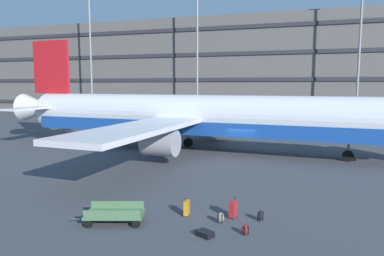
{
  "coord_description": "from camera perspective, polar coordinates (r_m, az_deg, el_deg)",
  "views": [
    {
      "loc": [
        5.06,
        -30.51,
        6.21
      ],
      "look_at": [
        -2.96,
        -5.25,
        3.0
      ],
      "focal_mm": 33.28,
      "sensor_mm": 36.0,
      "label": 1
    }
  ],
  "objects": [
    {
      "name": "ground_plane",
      "position": [
        31.54,
        8.05,
        -4.52
      ],
      "size": [
        600.0,
        600.0,
        0.0
      ],
      "primitive_type": "plane",
      "color": "#424449"
    },
    {
      "name": "terminal_structure",
      "position": [
        75.78,
        13.94,
        9.32
      ],
      "size": [
        136.98,
        17.19,
        19.32
      ],
      "color": "#605B56",
      "rests_on": "ground_plane"
    },
    {
      "name": "airliner",
      "position": [
        33.65,
        -0.05,
        1.77
      ],
      "size": [
        41.36,
        33.45,
        11.01
      ],
      "color": "silver",
      "rests_on": "ground_plane"
    },
    {
      "name": "light_mast_far_left",
      "position": [
        73.85,
        -15.99,
        12.93
      ],
      "size": [
        1.8,
        0.5,
        25.11
      ],
      "color": "gray",
      "rests_on": "ground_plane"
    },
    {
      "name": "light_mast_left",
      "position": [
        64.61,
        0.85,
        14.14
      ],
      "size": [
        1.8,
        0.5,
        25.23
      ],
      "color": "gray",
      "rests_on": "ground_plane"
    },
    {
      "name": "light_mast_center_left",
      "position": [
        62.33,
        25.36,
        13.31
      ],
      "size": [
        1.8,
        0.5,
        24.27
      ],
      "color": "gray",
      "rests_on": "ground_plane"
    },
    {
      "name": "suitcase_red",
      "position": [
        15.31,
        2.12,
        -16.57
      ],
      "size": [
        0.82,
        0.72,
        0.23
      ],
      "color": "black",
      "rests_on": "ground_plane"
    },
    {
      "name": "suitcase_small",
      "position": [
        17.23,
        6.58,
        -12.74
      ],
      "size": [
        0.32,
        0.5,
        0.98
      ],
      "color": "#B21E23",
      "rests_on": "ground_plane"
    },
    {
      "name": "suitcase_scuffed",
      "position": [
        17.36,
        -0.86,
        -12.66
      ],
      "size": [
        0.25,
        0.45,
        0.85
      ],
      "color": "orange",
      "rests_on": "ground_plane"
    },
    {
      "name": "backpack_laid_flat",
      "position": [
        15.58,
        8.5,
        -15.82
      ],
      "size": [
        0.39,
        0.38,
        0.49
      ],
      "color": "maroon",
      "rests_on": "ground_plane"
    },
    {
      "name": "backpack_upright",
      "position": [
        16.65,
        4.6,
        -14.14
      ],
      "size": [
        0.34,
        0.33,
        0.55
      ],
      "color": "gray",
      "rests_on": "ground_plane"
    },
    {
      "name": "backpack_silver",
      "position": [
        17.12,
        10.86,
        -13.63
      ],
      "size": [
        0.36,
        0.38,
        0.55
      ],
      "color": "black",
      "rests_on": "ground_plane"
    },
    {
      "name": "baggage_cart",
      "position": [
        16.86,
        -12.29,
        -13.32
      ],
      "size": [
        3.35,
        2.02,
        0.82
      ],
      "color": "#4C724C",
      "rests_on": "ground_plane"
    }
  ]
}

